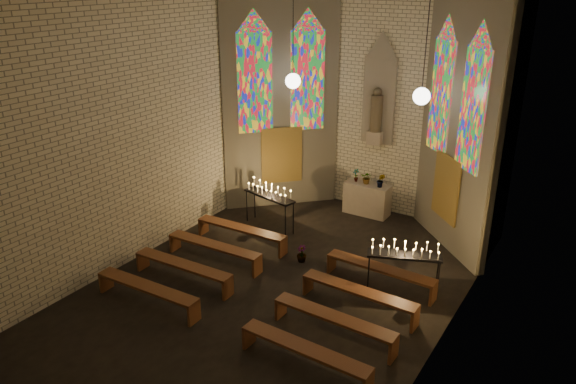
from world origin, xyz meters
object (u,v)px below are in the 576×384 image
object	(u,v)px
altar	(367,199)
votive_stand_left	(269,193)
votive_stand_right	(405,252)
aisle_flower_pot	(302,254)

from	to	relation	value
altar	votive_stand_left	xyz separation A→B (m)	(-2.03, -2.44, 0.60)
altar	votive_stand_right	distance (m)	4.63
aisle_flower_pot	votive_stand_left	bearing A→B (deg)	145.35
votive_stand_right	altar	bearing A→B (deg)	102.91
altar	votive_stand_right	world-z (taller)	votive_stand_right
aisle_flower_pot	votive_stand_left	world-z (taller)	votive_stand_left
altar	aisle_flower_pot	xyz separation A→B (m)	(-0.16, -3.73, -0.27)
votive_stand_left	altar	bearing A→B (deg)	62.34
altar	votive_stand_left	bearing A→B (deg)	-129.84
aisle_flower_pot	votive_stand_right	distance (m)	2.92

